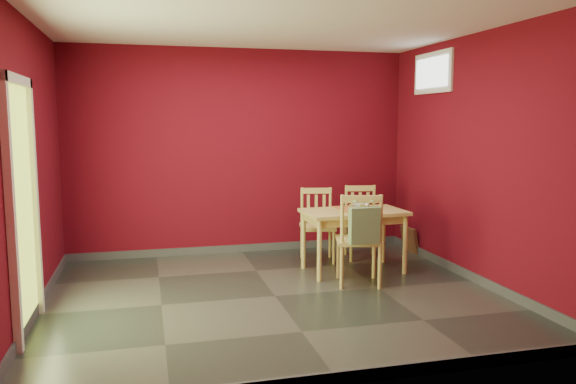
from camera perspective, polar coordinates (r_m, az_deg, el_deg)
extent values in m
plane|color=#2D342D|center=(5.78, -1.32, -10.52)|extent=(4.50, 4.50, 0.00)
plane|color=#5C0915|center=(7.48, -4.81, 4.06)|extent=(4.50, 0.00, 4.50)
plane|color=#5C0915|center=(3.60, 5.79, 0.61)|extent=(4.50, 0.00, 4.50)
plane|color=#5C0915|center=(5.47, -25.00, 2.24)|extent=(0.00, 4.00, 4.00)
plane|color=#5C0915|center=(6.41, 18.68, 3.17)|extent=(0.00, 4.00, 4.00)
plane|color=white|center=(5.58, -1.41, 16.91)|extent=(4.50, 4.50, 0.00)
cube|color=#3F4244|center=(7.65, -4.69, -5.72)|extent=(4.50, 0.02, 0.10)
cube|color=#3F4244|center=(3.98, 5.47, -18.29)|extent=(4.50, 0.02, 0.10)
cube|color=#3F4244|center=(5.72, -24.16, -10.84)|extent=(0.03, 4.00, 0.10)
cube|color=#3F4244|center=(6.61, 18.13, -8.13)|extent=(0.03, 4.00, 0.10)
cube|color=#B7D838|center=(5.12, -25.49, -1.76)|extent=(0.02, 0.85, 2.05)
cube|color=white|center=(4.66, -26.33, -2.14)|extent=(0.06, 0.08, 2.13)
cube|color=white|center=(5.56, -24.37, -0.62)|extent=(0.06, 0.08, 2.13)
cube|color=white|center=(5.07, -25.90, 10.23)|extent=(0.06, 1.01, 0.08)
cube|color=white|center=(7.27, 14.52, 11.66)|extent=(0.03, 0.90, 0.50)
cube|color=white|center=(7.26, 14.36, 11.67)|extent=(0.02, 0.76, 0.36)
cube|color=silver|center=(8.01, 6.66, -3.32)|extent=(0.08, 0.02, 0.12)
cube|color=#D0BB61|center=(6.58, 6.70, -2.03)|extent=(1.19, 0.72, 0.04)
cube|color=#D0BB61|center=(6.59, 6.69, -2.61)|extent=(1.07, 0.60, 0.10)
cylinder|color=#D0BB61|center=(6.21, 3.21, -5.98)|extent=(0.05, 0.05, 0.69)
cylinder|color=#D0BB61|center=(6.73, 1.59, -4.93)|extent=(0.05, 0.05, 0.69)
cylinder|color=#D0BB61|center=(6.63, 11.80, -5.27)|extent=(0.05, 0.05, 0.69)
cylinder|color=#D0BB61|center=(7.11, 9.65, -4.35)|extent=(0.05, 0.05, 0.69)
cube|color=#AF672D|center=(6.58, 6.70, -1.82)|extent=(0.34, 0.65, 0.01)
cube|color=#AF672D|center=(6.31, 7.74, -3.74)|extent=(0.31, 0.02, 0.32)
cube|color=#D0BB61|center=(7.07, 3.02, -3.56)|extent=(0.50, 0.50, 0.04)
cylinder|color=#D0BB61|center=(6.93, 1.66, -5.72)|extent=(0.04, 0.04, 0.42)
cylinder|color=#D0BB61|center=(7.28, 1.42, -5.08)|extent=(0.04, 0.04, 0.42)
cylinder|color=#D0BB61|center=(6.97, 4.68, -5.67)|extent=(0.04, 0.04, 0.42)
cylinder|color=#D0BB61|center=(7.32, 4.28, -5.03)|extent=(0.04, 0.04, 0.42)
cylinder|color=#D0BB61|center=(7.19, 1.43, -1.36)|extent=(0.04, 0.04, 0.46)
cylinder|color=#D0BB61|center=(7.23, 4.32, -1.33)|extent=(0.04, 0.04, 0.46)
cube|color=#D0BB61|center=(7.19, 2.89, 0.14)|extent=(0.39, 0.11, 0.07)
cube|color=#D0BB61|center=(7.21, 2.07, -1.67)|extent=(0.04, 0.03, 0.36)
cube|color=#D0BB61|center=(7.22, 2.88, -1.67)|extent=(0.04, 0.03, 0.36)
cube|color=#D0BB61|center=(7.23, 3.68, -1.66)|extent=(0.04, 0.03, 0.36)
cube|color=#D0BB61|center=(7.28, 7.61, -3.26)|extent=(0.50, 0.50, 0.04)
cylinder|color=#D0BB61|center=(7.11, 6.43, -5.40)|extent=(0.04, 0.04, 0.42)
cylinder|color=#D0BB61|center=(7.46, 5.88, -4.78)|extent=(0.04, 0.04, 0.42)
cylinder|color=#D0BB61|center=(7.19, 9.34, -5.31)|extent=(0.04, 0.04, 0.42)
cylinder|color=#D0BB61|center=(7.54, 8.66, -4.71)|extent=(0.04, 0.04, 0.42)
cylinder|color=#D0BB61|center=(7.38, 5.93, -1.11)|extent=(0.04, 0.04, 0.46)
cylinder|color=#D0BB61|center=(7.46, 8.73, -1.07)|extent=(0.04, 0.04, 0.46)
cube|color=#D0BB61|center=(7.39, 7.36, 0.37)|extent=(0.39, 0.10, 0.07)
cube|color=#D0BB61|center=(7.40, 6.55, -1.41)|extent=(0.04, 0.03, 0.36)
cube|color=#D0BB61|center=(7.42, 7.33, -1.40)|extent=(0.04, 0.03, 0.36)
cube|color=#D0BB61|center=(7.44, 8.11, -1.39)|extent=(0.04, 0.03, 0.36)
cube|color=#D0BB61|center=(6.14, 7.19, -4.89)|extent=(0.57, 0.57, 0.04)
cylinder|color=#D0BB61|center=(6.41, 8.72, -6.68)|extent=(0.04, 0.04, 0.46)
cylinder|color=#D0BB61|center=(6.03, 9.30, -7.60)|extent=(0.04, 0.04, 0.46)
cylinder|color=#D0BB61|center=(6.36, 5.13, -6.73)|extent=(0.04, 0.04, 0.46)
cylinder|color=#D0BB61|center=(5.98, 5.47, -7.66)|extent=(0.04, 0.04, 0.46)
cylinder|color=#D0BB61|center=(5.92, 9.40, -2.69)|extent=(0.04, 0.04, 0.50)
cylinder|color=#D0BB61|center=(5.87, 5.53, -2.72)|extent=(0.04, 0.04, 0.50)
cube|color=#D0BB61|center=(5.86, 7.51, -0.72)|extent=(0.42, 0.14, 0.08)
cube|color=#D0BB61|center=(5.91, 8.54, -3.12)|extent=(0.04, 0.03, 0.39)
cube|color=#D0BB61|center=(5.90, 7.47, -3.13)|extent=(0.04, 0.03, 0.39)
cube|color=#D0BB61|center=(5.88, 6.39, -3.14)|extent=(0.04, 0.03, 0.39)
cube|color=#668B59|center=(5.83, 7.76, -3.40)|extent=(0.32, 0.10, 0.38)
cylinder|color=#668B59|center=(5.81, 6.76, -0.93)|extent=(0.02, 0.16, 0.02)
cylinder|color=#668B59|center=(5.87, 8.39, -0.86)|extent=(0.02, 0.16, 0.02)
cube|color=brown|center=(7.76, 12.25, -4.73)|extent=(0.14, 0.36, 0.35)
cube|color=black|center=(7.76, 12.22, -4.74)|extent=(0.10, 0.25, 0.24)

